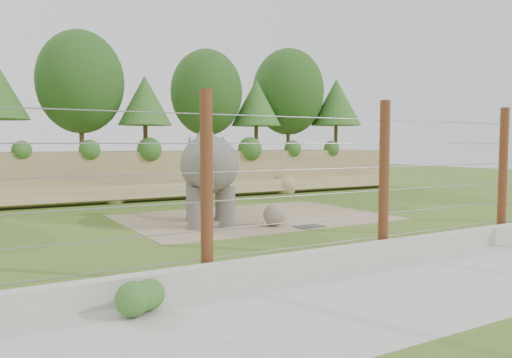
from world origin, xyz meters
TOP-DOWN VIEW (x-y plane):
  - ground at (0.00, 0.00)m, footprint 90.00×90.00m
  - back_embankment at (0.59, 12.68)m, footprint 30.00×5.52m
  - dirt_patch at (0.50, 3.00)m, footprint 10.00×7.00m
  - drain_grate at (0.96, 0.00)m, footprint 1.00×0.60m
  - elephant at (-1.76, 2.29)m, footprint 3.15×4.51m
  - stone_ball at (0.03, 0.77)m, footprint 0.79×0.79m
  - retaining_wall at (0.00, -5.00)m, footprint 26.00×0.35m
  - walkway at (0.00, -7.00)m, footprint 26.00×4.00m
  - barrier_fence at (0.00, -4.50)m, footprint 20.26×0.26m
  - walkway_shrub at (-6.80, -5.80)m, footprint 0.72×0.72m

SIDE VIEW (x-z plane):
  - ground at x=0.00m, z-range 0.00..0.00m
  - walkway at x=0.00m, z-range 0.00..0.01m
  - dirt_patch at x=0.50m, z-range 0.00..0.02m
  - drain_grate at x=0.96m, z-range 0.02..0.05m
  - retaining_wall at x=0.00m, z-range 0.00..0.50m
  - walkway_shrub at x=-6.80m, z-range 0.01..0.73m
  - stone_ball at x=0.03m, z-range 0.02..0.81m
  - elephant at x=-1.76m, z-range 0.00..3.35m
  - barrier_fence at x=0.00m, z-range 0.00..4.00m
  - back_embankment at x=0.59m, z-range -0.42..8.35m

